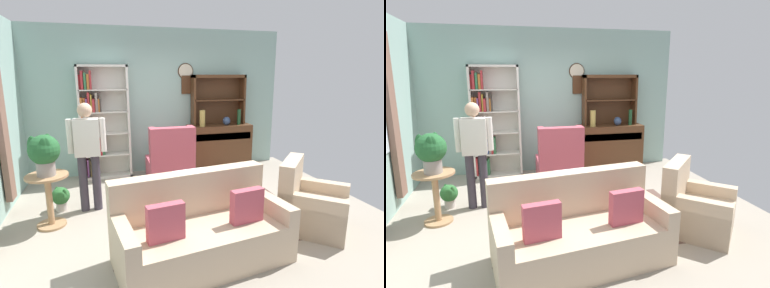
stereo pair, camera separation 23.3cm
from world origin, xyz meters
TOP-DOWN VIEW (x-y plane):
  - ground_plane at (0.00, 0.00)m, footprint 5.40×4.60m
  - wall_back at (0.00, 2.13)m, footprint 5.00×0.09m
  - area_rug at (0.20, -0.30)m, footprint 2.62×1.68m
  - bookshelf at (-1.18, 1.94)m, footprint 0.90×0.30m
  - sideboard at (1.15, 1.86)m, footprint 1.30×0.45m
  - sideboard_hutch at (1.15, 1.97)m, footprint 1.10×0.26m
  - vase_tall at (0.76, 1.78)m, footprint 0.11×0.11m
  - vase_round at (1.28, 1.79)m, footprint 0.15×0.15m
  - bottle_wine at (1.54, 1.77)m, footprint 0.07×0.07m
  - couch_floral at (-0.19, -1.16)m, footprint 1.90×1.10m
  - armchair_floral at (1.36, -0.88)m, footprint 1.08×1.08m
  - wingback_chair at (0.00, 1.28)m, footprint 0.78×0.80m
  - plant_stand at (-1.85, 0.08)m, footprint 0.52×0.52m
  - potted_plant_large at (-1.84, 0.05)m, footprint 0.38×0.38m
  - potted_plant_small at (-1.78, 0.55)m, footprint 0.25×0.25m
  - person_reading at (-1.35, 0.45)m, footprint 0.52×0.20m

SIDE VIEW (x-z plane):
  - ground_plane at x=0.00m, z-range -0.02..0.00m
  - area_rug at x=0.20m, z-range 0.00..0.01m
  - potted_plant_small at x=-1.78m, z-range 0.03..0.38m
  - armchair_floral at x=1.36m, z-range -0.15..0.73m
  - couch_floral at x=-0.19m, z-range -0.14..0.76m
  - wingback_chair at x=0.00m, z-range -0.14..0.91m
  - plant_stand at x=-1.85m, z-range 0.08..0.78m
  - sideboard at x=1.15m, z-range 0.05..0.97m
  - person_reading at x=-1.35m, z-range 0.13..1.69m
  - vase_round at x=1.28m, z-range 0.92..1.09m
  - potted_plant_large at x=-1.84m, z-range 0.75..1.27m
  - bookshelf at x=-1.18m, z-range -0.03..2.07m
  - bottle_wine at x=1.54m, z-range 0.92..1.23m
  - vase_tall at x=0.76m, z-range 0.92..1.24m
  - wall_back at x=0.00m, z-range 0.00..2.80m
  - sideboard_hutch at x=1.15m, z-range 1.06..2.06m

